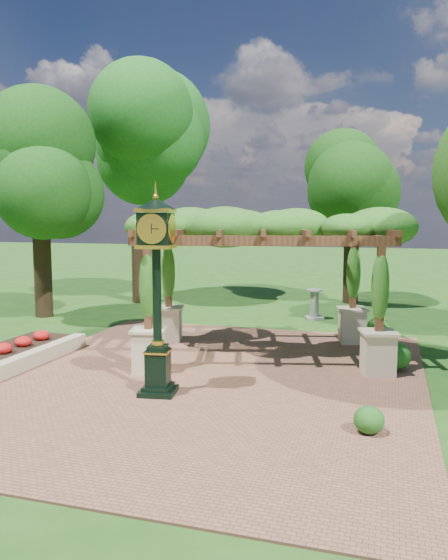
# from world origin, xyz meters

# --- Properties ---
(ground) EXTENTS (120.00, 120.00, 0.00)m
(ground) POSITION_xyz_m (0.00, 0.00, 0.00)
(ground) COLOR #1E4714
(ground) RESTS_ON ground
(brick_plaza) EXTENTS (10.00, 12.00, 0.04)m
(brick_plaza) POSITION_xyz_m (0.00, 1.00, 0.02)
(brick_plaza) COLOR brown
(brick_plaza) RESTS_ON ground
(border_wall) EXTENTS (0.35, 5.00, 0.40)m
(border_wall) POSITION_xyz_m (-4.60, 0.50, 0.20)
(border_wall) COLOR #C6B793
(border_wall) RESTS_ON ground
(pedestal_clock) EXTENTS (0.96, 0.96, 4.26)m
(pedestal_clock) POSITION_xyz_m (-0.59, -0.44, 2.55)
(pedestal_clock) COLOR black
(pedestal_clock) RESTS_ON brick_plaza
(pergola) EXTENTS (7.26, 5.50, 4.07)m
(pergola) POSITION_xyz_m (0.78, 3.42, 3.34)
(pergola) COLOR beige
(pergola) RESTS_ON brick_plaza
(sundial) EXTENTS (0.80, 0.80, 1.14)m
(sundial) POSITION_xyz_m (1.45, 9.40, 0.50)
(sundial) COLOR gray
(sundial) RESTS_ON ground
(shrub_front) EXTENTS (0.58, 0.58, 0.48)m
(shrub_front) POSITION_xyz_m (3.83, -1.36, 0.28)
(shrub_front) COLOR #1D5317
(shrub_front) RESTS_ON brick_plaza
(shrub_mid) EXTENTS (0.82, 0.82, 0.71)m
(shrub_mid) POSITION_xyz_m (4.29, 2.98, 0.39)
(shrub_mid) COLOR #1D5618
(shrub_mid) RESTS_ON brick_plaza
(shrub_back) EXTENTS (0.95, 0.95, 0.66)m
(shrub_back) POSITION_xyz_m (3.83, 6.56, 0.37)
(shrub_back) COLOR #235E1B
(shrub_back) RESTS_ON brick_plaza
(tree_west_near) EXTENTS (4.19, 4.19, 8.62)m
(tree_west_near) POSITION_xyz_m (-8.63, 6.97, 5.92)
(tree_west_near) COLOR #2F1F12
(tree_west_near) RESTS_ON ground
(tree_west_far) EXTENTS (5.00, 5.00, 9.79)m
(tree_west_far) POSITION_xyz_m (-6.62, 11.38, 6.72)
(tree_west_far) COLOR black
(tree_west_far) RESTS_ON ground
(tree_north) EXTENTS (4.08, 4.08, 7.32)m
(tree_north) POSITION_xyz_m (2.46, 13.87, 5.02)
(tree_north) COLOR #2F1F13
(tree_north) RESTS_ON ground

